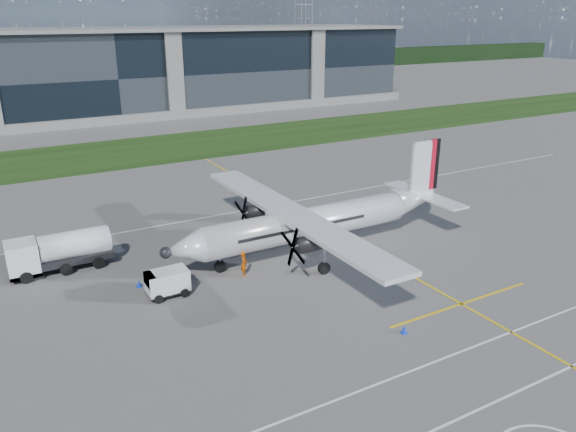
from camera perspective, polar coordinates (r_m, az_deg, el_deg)
name	(u,v)px	position (r m, az deg, el deg)	size (l,w,h in m)	color
ground	(181,160)	(74.80, -10.79, 5.58)	(400.00, 400.00, 0.00)	#575452
grass_strip	(162,148)	(82.22, -12.67, 6.75)	(400.00, 18.00, 0.04)	black
terminal_building	(105,74)	(111.74, -18.10, 13.53)	(120.00, 20.00, 15.00)	black
tree_line	(57,72)	(171.05, -22.42, 13.40)	(400.00, 6.00, 6.00)	black
pylon_east	(303,23)	(209.00, 1.57, 19.04)	(9.00, 4.60, 30.00)	gray
yellow_taxiway_centerline	(327,228)	(50.15, 4.03, -1.23)	(0.20, 70.00, 0.01)	yellow
white_lane_line	(535,383)	(32.87, 23.81, -15.29)	(90.00, 0.15, 0.01)	white
turboprop_aircraft	(317,204)	(44.17, 2.96, 1.22)	(25.17, 26.10, 7.83)	silver
fuel_tanker_truck	(52,253)	(44.76, -22.83, -3.52)	(7.68, 2.50, 2.88)	white
baggage_tug	(167,283)	(38.97, -12.16, -6.68)	(2.99, 1.79, 1.79)	silver
ground_crew_person	(244,262)	(40.89, -4.50, -4.68)	(0.87, 0.62, 2.15)	#F25907
safety_cone_fwd	(139,283)	(40.85, -14.90, -6.64)	(0.36, 0.36, 0.50)	#0C34D7
safety_cone_nose_port	(187,283)	(40.19, -10.18, -6.71)	(0.36, 0.36, 0.50)	#0C34D7
safety_cone_portwing	(404,329)	(34.89, 11.73, -11.21)	(0.36, 0.36, 0.50)	#0C34D7
safety_cone_nose_stbd	(168,273)	(41.91, -12.06, -5.69)	(0.36, 0.36, 0.50)	#0C34D7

